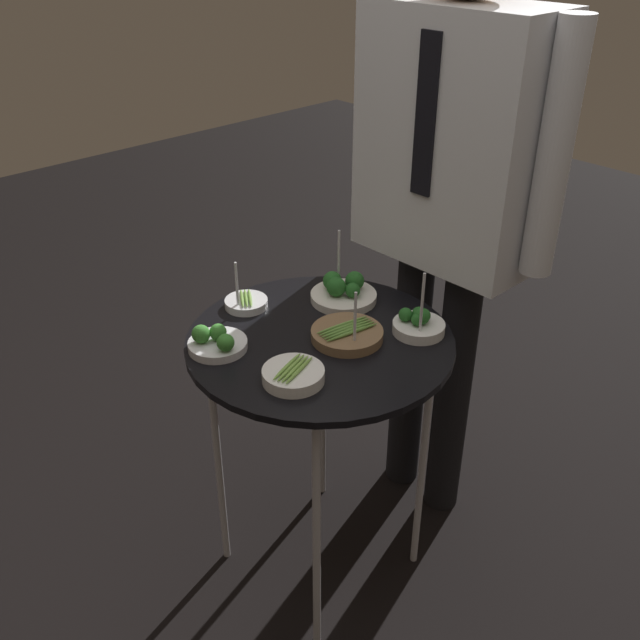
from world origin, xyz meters
TOP-DOWN VIEW (x-y plane):
  - ground_plane at (0.00, 0.00)m, footprint 8.00×8.00m
  - serving_cart at (0.00, 0.00)m, footprint 0.66×0.66m
  - bowl_asparagus_mid_right at (0.05, 0.04)m, footprint 0.18×0.18m
  - bowl_broccoli_front_right at (-0.10, 0.18)m, footprint 0.18×0.18m
  - bowl_asparagus_back_right at (0.09, -0.17)m, footprint 0.14×0.14m
  - bowl_broccoli_far_rim at (0.15, 0.19)m, footprint 0.13×0.13m
  - bowl_asparagus_front_left at (-0.24, -0.04)m, footprint 0.11×0.11m
  - bowl_broccoli_mid_left at (-0.13, -0.21)m, footprint 0.14×0.14m
  - waiter_figure at (0.01, 0.45)m, footprint 0.64×0.24m

SIDE VIEW (x-z plane):
  - ground_plane at x=0.00m, z-range 0.00..0.00m
  - serving_cart at x=0.00m, z-range 0.32..1.10m
  - bowl_asparagus_front_left at x=-0.24m, z-range 0.71..0.86m
  - bowl_asparagus_mid_right at x=0.05m, z-range 0.71..0.86m
  - bowl_asparagus_back_right at x=0.09m, z-range 0.77..0.81m
  - bowl_broccoli_mid_left at x=-0.13m, z-range 0.76..0.83m
  - bowl_broccoli_far_rim at x=0.15m, z-range 0.71..0.89m
  - bowl_broccoli_front_right at x=-0.10m, z-range 0.71..0.89m
  - waiter_figure at x=0.01m, z-range 0.23..1.95m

